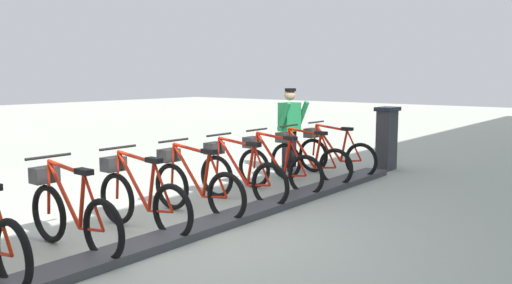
% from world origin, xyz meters
% --- Properties ---
extents(ground_plane, '(60.00, 60.00, 0.00)m').
position_xyz_m(ground_plane, '(0.00, 0.00, 0.00)').
color(ground_plane, '#B4B7A8').
extents(dock_rail_base, '(0.44, 10.15, 0.10)m').
position_xyz_m(dock_rail_base, '(0.00, 0.00, 0.05)').
color(dock_rail_base, '#47474C').
rests_on(dock_rail_base, ground).
extents(payment_kiosk, '(0.36, 0.52, 1.28)m').
position_xyz_m(payment_kiosk, '(0.05, -5.62, 0.67)').
color(payment_kiosk, '#38383D').
rests_on(payment_kiosk, ground).
extents(bike_docked_0, '(1.72, 0.54, 1.02)m').
position_xyz_m(bike_docked_0, '(0.63, -4.48, 0.43)').
color(bike_docked_0, black).
rests_on(bike_docked_0, ground).
extents(bike_docked_1, '(1.72, 0.54, 1.02)m').
position_xyz_m(bike_docked_1, '(0.63, -3.54, 0.43)').
color(bike_docked_1, black).
rests_on(bike_docked_1, ground).
extents(bike_docked_2, '(1.72, 0.54, 1.02)m').
position_xyz_m(bike_docked_2, '(0.63, -2.61, 0.43)').
color(bike_docked_2, black).
rests_on(bike_docked_2, ground).
extents(bike_docked_3, '(1.72, 0.54, 1.02)m').
position_xyz_m(bike_docked_3, '(0.63, -1.67, 0.43)').
color(bike_docked_3, black).
rests_on(bike_docked_3, ground).
extents(bike_docked_4, '(1.72, 0.54, 1.02)m').
position_xyz_m(bike_docked_4, '(0.63, -0.74, 0.43)').
color(bike_docked_4, black).
rests_on(bike_docked_4, ground).
extents(bike_docked_5, '(1.72, 0.54, 1.02)m').
position_xyz_m(bike_docked_5, '(0.63, 0.20, 0.43)').
color(bike_docked_5, black).
rests_on(bike_docked_5, ground).
extents(bike_docked_6, '(1.72, 0.54, 1.02)m').
position_xyz_m(bike_docked_6, '(0.63, 1.13, 0.43)').
color(bike_docked_6, black).
rests_on(bike_docked_6, ground).
extents(worker_near_rack, '(0.52, 0.66, 1.66)m').
position_xyz_m(worker_near_rack, '(1.45, -4.19, 0.91)').
color(worker_near_rack, white).
rests_on(worker_near_rack, ground).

